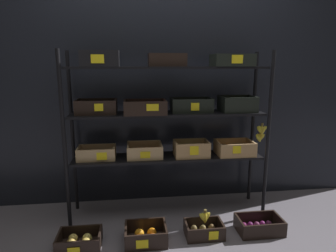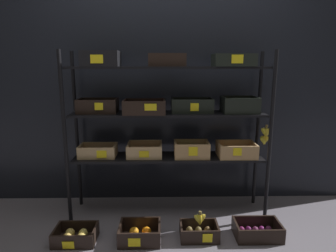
{
  "view_description": "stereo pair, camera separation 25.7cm",
  "coord_description": "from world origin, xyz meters",
  "px_view_note": "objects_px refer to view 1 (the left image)",
  "views": [
    {
      "loc": [
        -0.31,
        -2.5,
        1.35
      ],
      "look_at": [
        0.0,
        0.0,
        0.82
      ],
      "focal_mm": 31.15,
      "sensor_mm": 36.0,
      "label": 1
    },
    {
      "loc": [
        -0.05,
        -2.52,
        1.35
      ],
      "look_at": [
        0.0,
        0.0,
        0.82
      ],
      "focal_mm": 31.15,
      "sensor_mm": 36.0,
      "label": 2
    }
  ],
  "objects_px": {
    "crate_ground_orange": "(146,236)",
    "crate_ground_plum": "(259,227)",
    "crate_ground_apple_gold": "(79,241)",
    "crate_ground_kiwi": "(204,231)",
    "banana_bunch_loose": "(205,217)",
    "display_rack": "(169,114)"
  },
  "relations": [
    {
      "from": "crate_ground_orange",
      "to": "banana_bunch_loose",
      "type": "relative_size",
      "value": 2.82
    },
    {
      "from": "crate_ground_orange",
      "to": "crate_ground_kiwi",
      "type": "height_order",
      "value": "crate_ground_orange"
    },
    {
      "from": "crate_ground_orange",
      "to": "crate_ground_plum",
      "type": "relative_size",
      "value": 0.89
    },
    {
      "from": "display_rack",
      "to": "crate_ground_plum",
      "type": "distance_m",
      "value": 1.2
    },
    {
      "from": "crate_ground_orange",
      "to": "crate_ground_plum",
      "type": "height_order",
      "value": "crate_ground_orange"
    },
    {
      "from": "display_rack",
      "to": "crate_ground_plum",
      "type": "xyz_separation_m",
      "value": [
        0.7,
        -0.43,
        -0.88
      ]
    },
    {
      "from": "crate_ground_apple_gold",
      "to": "crate_ground_kiwi",
      "type": "bearing_deg",
      "value": 1.39
    },
    {
      "from": "crate_ground_kiwi",
      "to": "display_rack",
      "type": "bearing_deg",
      "value": 118.29
    },
    {
      "from": "banana_bunch_loose",
      "to": "display_rack",
      "type": "bearing_deg",
      "value": 118.76
    },
    {
      "from": "banana_bunch_loose",
      "to": "crate_ground_plum",
      "type": "bearing_deg",
      "value": 0.67
    },
    {
      "from": "crate_ground_kiwi",
      "to": "banana_bunch_loose",
      "type": "relative_size",
      "value": 2.64
    },
    {
      "from": "crate_ground_plum",
      "to": "banana_bunch_loose",
      "type": "xyz_separation_m",
      "value": [
        -0.46,
        -0.01,
        0.12
      ]
    },
    {
      "from": "crate_ground_kiwi",
      "to": "crate_ground_plum",
      "type": "height_order",
      "value": "crate_ground_plum"
    },
    {
      "from": "display_rack",
      "to": "crate_ground_plum",
      "type": "bearing_deg",
      "value": -31.34
    },
    {
      "from": "crate_ground_apple_gold",
      "to": "banana_bunch_loose",
      "type": "bearing_deg",
      "value": 1.37
    },
    {
      "from": "crate_ground_apple_gold",
      "to": "crate_ground_plum",
      "type": "distance_m",
      "value": 1.44
    },
    {
      "from": "crate_ground_apple_gold",
      "to": "crate_ground_orange",
      "type": "distance_m",
      "value": 0.5
    },
    {
      "from": "display_rack",
      "to": "crate_ground_apple_gold",
      "type": "bearing_deg",
      "value": -148.38
    },
    {
      "from": "crate_ground_orange",
      "to": "banana_bunch_loose",
      "type": "height_order",
      "value": "banana_bunch_loose"
    },
    {
      "from": "crate_ground_apple_gold",
      "to": "banana_bunch_loose",
      "type": "xyz_separation_m",
      "value": [
        0.97,
        0.02,
        0.12
      ]
    },
    {
      "from": "crate_ground_orange",
      "to": "crate_ground_kiwi",
      "type": "distance_m",
      "value": 0.47
    },
    {
      "from": "crate_ground_orange",
      "to": "crate_ground_plum",
      "type": "bearing_deg",
      "value": 1.59
    }
  ]
}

